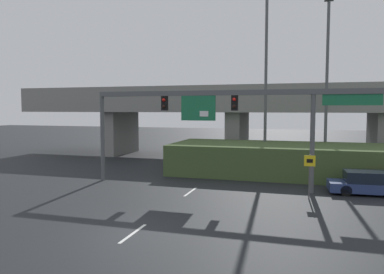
{
  "coord_description": "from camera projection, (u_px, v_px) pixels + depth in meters",
  "views": [
    {
      "loc": [
        6.53,
        -13.24,
        5.01
      ],
      "look_at": [
        0.0,
        8.32,
        3.3
      ],
      "focal_mm": 35.0,
      "sensor_mm": 36.0,
      "label": 1
    }
  ],
  "objects": [
    {
      "name": "signal_gantry",
      "position": [
        219.0,
        108.0,
        23.46
      ],
      "size": [
        17.86,
        0.44,
        6.15
      ],
      "color": "#515456",
      "rests_on": "ground"
    },
    {
      "name": "highway_light_pole_near",
      "position": [
        266.0,
        63.0,
        30.52
      ],
      "size": [
        0.7,
        0.36,
        16.75
      ],
      "color": "#515456",
      "rests_on": "ground"
    },
    {
      "name": "highway_light_pole_far",
      "position": [
        327.0,
        80.0,
        30.4
      ],
      "size": [
        0.7,
        0.36,
        13.85
      ],
      "color": "#515456",
      "rests_on": "ground"
    },
    {
      "name": "parked_sedan_near_right",
      "position": [
        368.0,
        184.0,
        21.88
      ],
      "size": [
        4.69,
        2.12,
        1.35
      ],
      "rotation": [
        0.0,
        0.0,
        0.07
      ],
      "color": "navy",
      "rests_on": "ground"
    },
    {
      "name": "grass_embankment",
      "position": [
        303.0,
        160.0,
        27.96
      ],
      "size": [
        19.76,
        6.77,
        2.3
      ],
      "color": "#42562D",
      "rests_on": "ground"
    },
    {
      "name": "overpass_bridge",
      "position": [
        238.0,
        109.0,
        37.6
      ],
      "size": [
        46.18,
        7.63,
        7.2
      ],
      "color": "gray",
      "rests_on": "ground"
    },
    {
      "name": "ground_plane",
      "position": [
        132.0,
        234.0,
        14.9
      ],
      "size": [
        160.0,
        160.0,
        0.0
      ],
      "primitive_type": "plane",
      "color": "black"
    },
    {
      "name": "lane_markings",
      "position": [
        207.0,
        180.0,
        26.28
      ],
      "size": [
        0.14,
        25.95,
        0.01
      ],
      "color": "silver",
      "rests_on": "ground"
    },
    {
      "name": "speed_limit_sign",
      "position": [
        310.0,
        170.0,
        20.61
      ],
      "size": [
        0.6,
        0.11,
        2.49
      ],
      "color": "#4C4C4C",
      "rests_on": "ground"
    }
  ]
}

